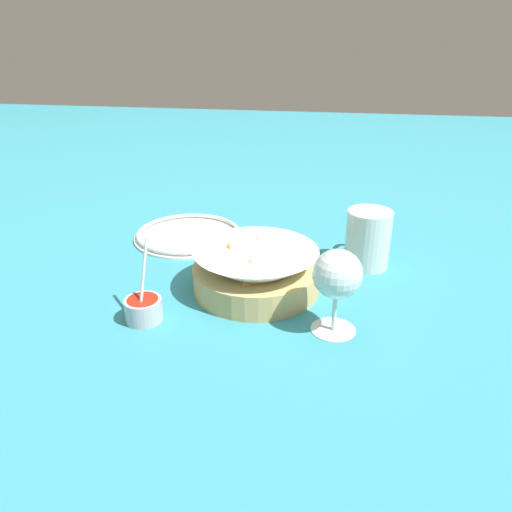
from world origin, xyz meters
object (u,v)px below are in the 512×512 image
sauce_cup (144,308)px  side_plate (189,234)px  wine_glass (337,277)px  beer_mug (368,240)px  food_basket (256,271)px

sauce_cup → side_plate: bearing=4.4°
sauce_cup → side_plate: sauce_cup is taller
sauce_cup → wine_glass: (0.02, -0.30, 0.07)m
beer_mug → sauce_cup: bearing=126.3°
sauce_cup → wine_glass: wine_glass is taller
side_plate → food_basket: bearing=-138.6°
sauce_cup → side_plate: 0.34m
food_basket → sauce_cup: bearing=128.9°
wine_glass → beer_mug: 0.25m
food_basket → wine_glass: bearing=-128.2°
food_basket → beer_mug: 0.24m
side_plate → sauce_cup: bearing=-175.6°
wine_glass → side_plate: bearing=45.4°
food_basket → sauce_cup: (-0.13, 0.16, -0.01)m
food_basket → side_plate: (0.21, 0.19, -0.03)m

